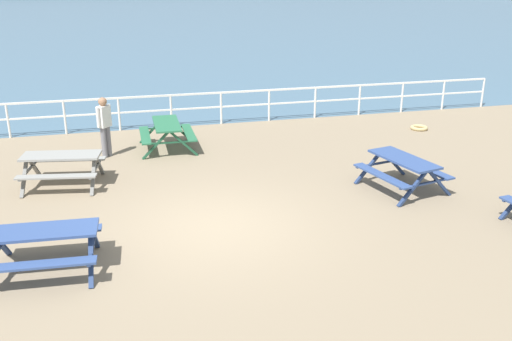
% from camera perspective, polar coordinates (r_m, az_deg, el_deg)
% --- Properties ---
extents(ground_plane, '(30.00, 24.00, 0.20)m').
position_cam_1_polar(ground_plane, '(11.67, -4.08, -5.97)').
color(ground_plane, gray).
extents(sea_band, '(142.00, 90.00, 0.01)m').
position_cam_1_polar(sea_band, '(63.33, -13.11, 14.79)').
color(sea_band, '#476B84').
rests_on(sea_band, ground).
extents(seaward_railing, '(23.07, 0.07, 1.08)m').
position_cam_1_polar(seaward_railing, '(18.68, -8.50, 6.50)').
color(seaward_railing, white).
rests_on(seaward_railing, ground).
extents(picnic_table_near_left, '(2.03, 1.80, 0.80)m').
position_cam_1_polar(picnic_table_near_left, '(14.24, -18.82, 0.79)').
color(picnic_table_near_left, gray).
rests_on(picnic_table_near_left, ground).
extents(picnic_table_mid_centre, '(1.89, 1.64, 0.80)m').
position_cam_1_polar(picnic_table_mid_centre, '(10.37, -20.42, -6.52)').
color(picnic_table_mid_centre, '#334C84').
rests_on(picnic_table_mid_centre, ground).
extents(picnic_table_far_right, '(1.57, 1.83, 0.80)m').
position_cam_1_polar(picnic_table_far_right, '(16.43, -8.89, 4.09)').
color(picnic_table_far_right, '#286B47').
rests_on(picnic_table_far_right, ground).
extents(picnic_table_seaward, '(1.86, 2.08, 0.80)m').
position_cam_1_polar(picnic_table_seaward, '(13.66, 14.49, 0.45)').
color(picnic_table_seaward, '#334C84').
rests_on(picnic_table_seaward, ground).
extents(visitor, '(0.39, 0.41, 1.66)m').
position_cam_1_polar(visitor, '(15.99, -14.89, 4.58)').
color(visitor, slate).
rests_on(visitor, ground).
extents(rope_coil, '(0.55, 0.55, 0.11)m').
position_cam_1_polar(rope_coil, '(19.11, 15.97, 4.13)').
color(rope_coil, tan).
rests_on(rope_coil, ground).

